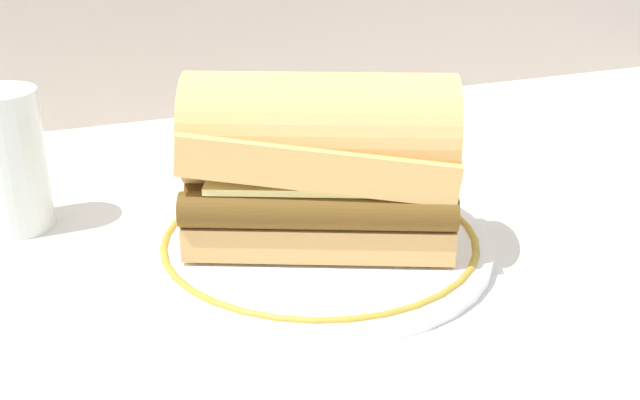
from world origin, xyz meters
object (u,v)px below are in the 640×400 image
Objects in this scene: sausage_sandwich at (320,160)px; salt_shaker at (320,120)px; plate at (320,243)px; drinking_glass at (11,170)px.

salt_shaker is (0.08, 0.21, -0.04)m from sausage_sandwich.
plate is 0.26m from drinking_glass.
sausage_sandwich is at bearing -31.11° from drinking_glass.
plate is 3.58× the size of salt_shaker.
drinking_glass is at bearing 171.57° from sausage_sandwich.
drinking_glass is at bearing -165.90° from salt_shaker.
sausage_sandwich reaches higher than salt_shaker.
drinking_glass is 1.58× the size of salt_shaker.
salt_shaker is at bearing 14.10° from drinking_glass.
sausage_sandwich reaches higher than plate.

